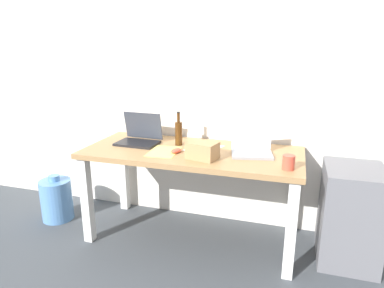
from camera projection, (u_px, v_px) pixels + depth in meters
name	position (u px, v px, depth m)	size (l,w,h in m)	color
ground_plane	(192.00, 236.00, 2.81)	(8.00, 8.00, 0.00)	#42474C
back_wall	(207.00, 73.00, 2.83)	(5.20, 0.08, 2.60)	silver
desk	(192.00, 163.00, 2.63)	(1.67, 0.72, 0.75)	#A37A4C
laptop_left	(139.00, 137.00, 2.78)	(0.34, 0.26, 0.24)	black
laptop_right	(252.00, 148.00, 2.49)	(0.33, 0.28, 0.22)	gray
beer_bottle	(179.00, 132.00, 2.71)	(0.06, 0.06, 0.27)	#47280F
computer_mouse	(176.00, 151.00, 2.53)	(0.06, 0.10, 0.03)	#D84C38
cardboard_box	(203.00, 150.00, 2.39)	(0.21, 0.15, 0.12)	tan
coffee_mug	(289.00, 162.00, 2.18)	(0.08, 0.08, 0.10)	#D84C38
paper_sheet_near_back	(204.00, 148.00, 2.65)	(0.21, 0.30, 0.00)	white
paper_yellow_folder	(164.00, 151.00, 2.57)	(0.21, 0.30, 0.00)	#F4E06B
water_cooler_jug	(57.00, 199.00, 3.05)	(0.28, 0.28, 0.42)	#598CC6
filing_cabinet	(350.00, 215.00, 2.42)	(0.40, 0.48, 0.71)	slate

